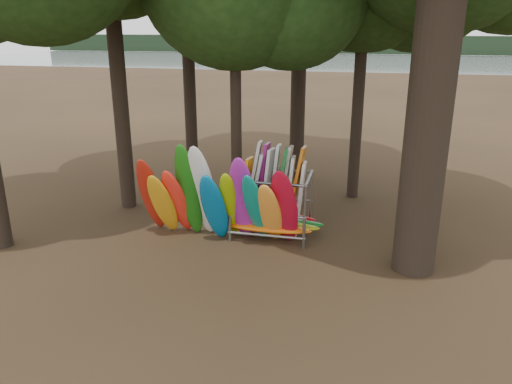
# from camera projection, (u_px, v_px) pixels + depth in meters

# --- Properties ---
(ground) EXTENTS (120.00, 120.00, 0.00)m
(ground) POSITION_uv_depth(u_px,v_px,m) (242.00, 255.00, 14.07)
(ground) COLOR #47331E
(ground) RESTS_ON ground
(lake) EXTENTS (160.00, 160.00, 0.00)m
(lake) POSITION_uv_depth(u_px,v_px,m) (349.00, 72.00, 69.53)
(lake) COLOR gray
(lake) RESTS_ON ground
(far_shore) EXTENTS (160.00, 4.00, 4.00)m
(far_shore) POSITION_uv_depth(u_px,v_px,m) (361.00, 45.00, 115.11)
(far_shore) COLOR black
(far_shore) RESTS_ON ground
(kayak_row) EXTENTS (4.93, 1.93, 3.22)m
(kayak_row) POSITION_uv_depth(u_px,v_px,m) (217.00, 202.00, 14.52)
(kayak_row) COLOR #AD1F11
(kayak_row) RESTS_ON ground
(storage_rack) EXTENTS (3.24, 1.52, 2.88)m
(storage_rack) POSITION_uv_depth(u_px,v_px,m) (272.00, 206.00, 15.16)
(storage_rack) COLOR slate
(storage_rack) RESTS_ON ground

